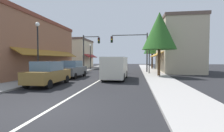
% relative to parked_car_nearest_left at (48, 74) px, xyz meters
% --- Properties ---
extents(ground_plane, '(80.00, 80.00, 0.00)m').
position_rel_parked_car_nearest_left_xyz_m(ground_plane, '(3.06, 12.68, -0.88)').
color(ground_plane, black).
extents(sidewalk_left, '(2.60, 56.00, 0.12)m').
position_rel_parked_car_nearest_left_xyz_m(sidewalk_left, '(-2.44, 12.68, -0.82)').
color(sidewalk_left, gray).
rests_on(sidewalk_left, ground).
extents(sidewalk_right, '(2.60, 56.00, 0.12)m').
position_rel_parked_car_nearest_left_xyz_m(sidewalk_right, '(8.56, 12.68, -0.82)').
color(sidewalk_right, '#A39E99').
rests_on(sidewalk_right, ground).
extents(lane_center_stripe, '(0.14, 52.00, 0.01)m').
position_rel_parked_car_nearest_left_xyz_m(lane_center_stripe, '(3.06, 12.68, -0.88)').
color(lane_center_stripe, silver).
rests_on(lane_center_stripe, ground).
extents(storefront_left_block, '(5.79, 14.20, 6.55)m').
position_rel_parked_car_nearest_left_xyz_m(storefront_left_block, '(-5.97, 6.68, 2.40)').
color(storefront_left_block, '#8E5B42').
rests_on(storefront_left_block, ground).
extents(storefront_right_block, '(6.28, 10.20, 7.59)m').
position_rel_parked_car_nearest_left_xyz_m(storefront_right_block, '(12.34, 14.68, 2.92)').
color(storefront_right_block, '#BCAD8E').
rests_on(storefront_right_block, ground).
extents(storefront_far_left, '(7.01, 8.20, 6.07)m').
position_rel_parked_car_nearest_left_xyz_m(storefront_far_left, '(-6.58, 22.68, 2.16)').
color(storefront_far_left, beige).
rests_on(storefront_far_left, ground).
extents(parked_car_nearest_left, '(1.80, 4.11, 1.77)m').
position_rel_parked_car_nearest_left_xyz_m(parked_car_nearest_left, '(0.00, 0.00, 0.00)').
color(parked_car_nearest_left, brown).
rests_on(parked_car_nearest_left, ground).
extents(parked_car_second_left, '(1.85, 4.13, 1.77)m').
position_rel_parked_car_nearest_left_xyz_m(parked_car_second_left, '(-0.19, 5.12, 0.00)').
color(parked_car_second_left, '#4C5156').
rests_on(parked_car_second_left, ground).
extents(van_in_lane, '(2.07, 5.21, 2.12)m').
position_rel_parked_car_nearest_left_xyz_m(van_in_lane, '(4.39, 4.44, 0.27)').
color(van_in_lane, beige).
rests_on(van_in_lane, ground).
extents(traffic_signal_mast_arm, '(5.20, 0.50, 5.56)m').
position_rel_parked_car_nearest_left_xyz_m(traffic_signal_mast_arm, '(6.04, 12.23, 2.93)').
color(traffic_signal_mast_arm, '#333333').
rests_on(traffic_signal_mast_arm, ground).
extents(traffic_signal_left_corner, '(2.71, 0.50, 5.60)m').
position_rel_parked_car_nearest_left_xyz_m(traffic_signal_left_corner, '(-0.88, 13.47, 2.79)').
color(traffic_signal_left_corner, '#333333').
rests_on(traffic_signal_left_corner, ground).
extents(street_lamp_left_near, '(0.36, 0.36, 5.05)m').
position_rel_parked_car_nearest_left_xyz_m(street_lamp_left_near, '(-1.91, 1.77, 2.50)').
color(street_lamp_left_near, black).
rests_on(street_lamp_left_near, ground).
extents(street_lamp_right_mid, '(0.36, 0.36, 4.27)m').
position_rel_parked_car_nearest_left_xyz_m(street_lamp_right_mid, '(7.97, 9.90, 2.04)').
color(street_lamp_right_mid, black).
rests_on(street_lamp_right_mid, ground).
extents(street_lamp_left_far, '(0.36, 0.36, 4.58)m').
position_rel_parked_car_nearest_left_xyz_m(street_lamp_left_far, '(-1.84, 17.78, 2.22)').
color(street_lamp_left_far, black).
rests_on(street_lamp_left_far, ground).
extents(tree_right_near, '(3.69, 3.69, 7.03)m').
position_rel_parked_car_nearest_left_xyz_m(tree_right_near, '(8.83, 7.40, 4.10)').
color(tree_right_near, '#4C331E').
rests_on(tree_right_near, ground).
extents(tree_right_far, '(3.17, 3.17, 6.41)m').
position_rel_parked_car_nearest_left_xyz_m(tree_right_far, '(9.34, 20.48, 3.76)').
color(tree_right_far, '#4C331E').
rests_on(tree_right_far, ground).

